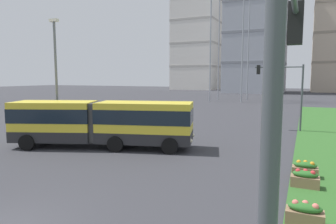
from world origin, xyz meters
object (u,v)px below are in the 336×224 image
Objects in this scene: flower_planter_2 at (305,179)px; streetlight_left at (56,74)px; flower_planter_3 at (305,169)px; apartment_tower_westcentre at (257,22)px; apartment_tower_west at (197,34)px; flower_planter_1 at (305,213)px; traffic_light_far_right at (285,85)px; traffic_light_near_right at (283,112)px; car_white_van at (150,115)px; articulated_bus at (102,122)px.

streetlight_left reaches higher than flower_planter_2.
flower_planter_3 is 17.45m from streetlight_left.
flower_planter_3 is 84.75m from apartment_tower_westcentre.
flower_planter_1 is at bearing -69.03° from apartment_tower_west.
traffic_light_far_right is 91.46m from apartment_tower_west.
flower_planter_2 is 86.12m from apartment_tower_westcentre.
flower_planter_1 is 6.97m from traffic_light_near_right.
flower_planter_2 is 0.03× the size of apartment_tower_westcentre.
apartment_tower_west is at bearing 149.79° from apartment_tower_westcentre.
flower_planter_1 is 0.18× the size of traffic_light_near_right.
traffic_light_far_right reaches higher than car_white_van.
traffic_light_near_right is (-0.40, -10.82, 3.75)m from flower_planter_3.
articulated_bus is 1.98× the size of traffic_light_near_right.
traffic_light_far_right is (-1.73, 17.71, 3.50)m from flower_planter_1.
traffic_light_near_right is at bearing -86.78° from traffic_light_far_right.
articulated_bus is 5.65m from streetlight_left.
car_white_van is at bearing 130.11° from flower_planter_1.
traffic_light_far_right is (10.43, 11.55, 2.27)m from articulated_bus.
apartment_tower_westcentre is at bearing 88.20° from streetlight_left.
apartment_tower_westcentre is (-2.13, 79.73, 19.49)m from articulated_bus.
car_white_van is 0.11× the size of apartment_tower_west.
articulated_bus reaches higher than flower_planter_2.
articulated_bus is 1.37× the size of streetlight_left.
traffic_light_near_right reaches higher than articulated_bus.
flower_planter_1 and flower_planter_2 have the same top height.
traffic_light_far_right is at bearing 35.57° from streetlight_left.
flower_planter_1 and flower_planter_3 have the same top height.
apartment_tower_westcentre is (-13.88, 91.75, 16.97)m from traffic_light_near_right.
flower_planter_1 is at bearing -84.43° from traffic_light_far_right.
streetlight_left is 96.67m from apartment_tower_west.
flower_planter_3 is 13.33m from traffic_light_far_right.
traffic_light_near_right is 0.69× the size of streetlight_left.
apartment_tower_westcentre is at bearing 100.01° from flower_planter_3.
articulated_bus is 17.00m from traffic_light_near_right.
articulated_bus is 13.68m from flower_planter_1.
flower_planter_3 is at bearing 90.00° from flower_planter_2.
traffic_light_near_right is at bearing -93.90° from flower_planter_1.
streetlight_left reaches higher than articulated_bus.
flower_planter_1 is at bearing -49.89° from car_white_van.
flower_planter_2 is at bearing -43.25° from car_white_van.
traffic_light_far_right reaches higher than articulated_bus.
articulated_bus reaches higher than flower_planter_1.
apartment_tower_westcentre reaches higher than traffic_light_far_right.
flower_planter_3 is at bearing -5.62° from articulated_bus.
car_white_van is 22.21m from flower_planter_1.
car_white_van is at bearing 101.25° from articulated_bus.
traffic_light_far_right is (-1.73, 12.75, 3.50)m from flower_planter_3.
flower_planter_2 is 0.03× the size of apartment_tower_west.
traffic_light_far_right is at bearing 93.22° from traffic_light_near_right.
articulated_bus is 0.29× the size of apartment_tower_west.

